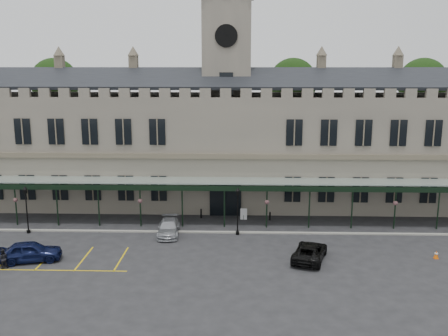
{
  "coord_description": "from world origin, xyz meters",
  "views": [
    {
      "loc": [
        1.35,
        -38.16,
        15.24
      ],
      "look_at": [
        0.0,
        6.0,
        6.0
      ],
      "focal_mm": 40.0,
      "sensor_mm": 36.0,
      "label": 1
    }
  ],
  "objects_px": {
    "station_building": "(227,145)",
    "lamp_post_mid": "(238,207)",
    "car_van": "(310,252)",
    "clock_tower": "(227,84)",
    "traffic_cone": "(436,255)",
    "car_taxi": "(169,228)",
    "lamp_post_left": "(26,205)",
    "sign_board": "(244,214)",
    "car_left_a": "(30,251)",
    "person_b": "(3,259)"
  },
  "relations": [
    {
      "from": "lamp_post_mid",
      "to": "traffic_cone",
      "type": "height_order",
      "value": "lamp_post_mid"
    },
    {
      "from": "sign_board",
      "to": "person_b",
      "type": "relative_size",
      "value": 0.74
    },
    {
      "from": "lamp_post_mid",
      "to": "clock_tower",
      "type": "bearing_deg",
      "value": 96.6
    },
    {
      "from": "clock_tower",
      "to": "traffic_cone",
      "type": "distance_m",
      "value": 26.79
    },
    {
      "from": "station_building",
      "to": "car_van",
      "type": "xyz_separation_m",
      "value": [
        7.0,
        -16.63,
        -5.79
      ]
    },
    {
      "from": "clock_tower",
      "to": "traffic_cone",
      "type": "height_order",
      "value": "clock_tower"
    },
    {
      "from": "car_taxi",
      "to": "car_van",
      "type": "bearing_deg",
      "value": -28.66
    },
    {
      "from": "traffic_cone",
      "to": "car_taxi",
      "type": "height_order",
      "value": "car_taxi"
    },
    {
      "from": "lamp_post_left",
      "to": "car_left_a",
      "type": "distance_m",
      "value": 7.49
    },
    {
      "from": "station_building",
      "to": "sign_board",
      "type": "relative_size",
      "value": 52.34
    },
    {
      "from": "lamp_post_left",
      "to": "car_taxi",
      "type": "xyz_separation_m",
      "value": [
        12.97,
        -0.06,
        -1.96
      ]
    },
    {
      "from": "clock_tower",
      "to": "car_taxi",
      "type": "bearing_deg",
      "value": -114.22
    },
    {
      "from": "clock_tower",
      "to": "car_van",
      "type": "relative_size",
      "value": 5.07
    },
    {
      "from": "car_left_a",
      "to": "person_b",
      "type": "distance_m",
      "value": 2.07
    },
    {
      "from": "clock_tower",
      "to": "car_taxi",
      "type": "xyz_separation_m",
      "value": [
        -5.0,
        -11.11,
        -12.45
      ]
    },
    {
      "from": "lamp_post_mid",
      "to": "car_left_a",
      "type": "bearing_deg",
      "value": -157.35
    },
    {
      "from": "lamp_post_mid",
      "to": "car_taxi",
      "type": "distance_m",
      "value": 6.56
    },
    {
      "from": "lamp_post_mid",
      "to": "car_van",
      "type": "distance_m",
      "value": 8.39
    },
    {
      "from": "lamp_post_left",
      "to": "clock_tower",
      "type": "bearing_deg",
      "value": 31.6
    },
    {
      "from": "lamp_post_left",
      "to": "traffic_cone",
      "type": "xyz_separation_m",
      "value": [
        35.13,
        -5.06,
        -2.31
      ]
    },
    {
      "from": "traffic_cone",
      "to": "car_left_a",
      "type": "bearing_deg",
      "value": -177.2
    },
    {
      "from": "sign_board",
      "to": "car_left_a",
      "type": "bearing_deg",
      "value": -142.14
    },
    {
      "from": "station_building",
      "to": "traffic_cone",
      "type": "height_order",
      "value": "station_building"
    },
    {
      "from": "station_building",
      "to": "traffic_cone",
      "type": "distance_m",
      "value": 24.28
    },
    {
      "from": "car_left_a",
      "to": "person_b",
      "type": "height_order",
      "value": "car_left_a"
    },
    {
      "from": "car_left_a",
      "to": "person_b",
      "type": "bearing_deg",
      "value": 118.93
    },
    {
      "from": "clock_tower",
      "to": "traffic_cone",
      "type": "bearing_deg",
      "value": -43.21
    },
    {
      "from": "lamp_post_left",
      "to": "car_van",
      "type": "relative_size",
      "value": 0.91
    },
    {
      "from": "station_building",
      "to": "lamp_post_mid",
      "type": "distance_m",
      "value": 11.56
    },
    {
      "from": "sign_board",
      "to": "car_left_a",
      "type": "relative_size",
      "value": 0.24
    },
    {
      "from": "person_b",
      "to": "car_van",
      "type": "bearing_deg",
      "value": 163.24
    },
    {
      "from": "station_building",
      "to": "clock_tower",
      "type": "xyz_separation_m",
      "value": [
        0.0,
        0.09,
        6.64
      ]
    },
    {
      "from": "sign_board",
      "to": "person_b",
      "type": "distance_m",
      "value": 22.33
    },
    {
      "from": "lamp_post_mid",
      "to": "traffic_cone",
      "type": "relative_size",
      "value": 6.83
    },
    {
      "from": "station_building",
      "to": "traffic_cone",
      "type": "xyz_separation_m",
      "value": [
        17.16,
        -16.03,
        -6.15
      ]
    },
    {
      "from": "station_building",
      "to": "lamp_post_mid",
      "type": "bearing_deg",
      "value": -83.35
    },
    {
      "from": "car_van",
      "to": "traffic_cone",
      "type": "bearing_deg",
      "value": -158.83
    },
    {
      "from": "station_building",
      "to": "lamp_post_mid",
      "type": "xyz_separation_m",
      "value": [
        1.26,
        -10.82,
        -3.86
      ]
    },
    {
      "from": "car_left_a",
      "to": "station_building",
      "type": "bearing_deg",
      "value": -54.37
    },
    {
      "from": "station_building",
      "to": "car_van",
      "type": "bearing_deg",
      "value": -67.18
    },
    {
      "from": "lamp_post_mid",
      "to": "car_van",
      "type": "xyz_separation_m",
      "value": [
        5.74,
        -5.81,
        -1.93
      ]
    },
    {
      "from": "clock_tower",
      "to": "person_b",
      "type": "relative_size",
      "value": 15.97
    },
    {
      "from": "clock_tower",
      "to": "lamp_post_left",
      "type": "xyz_separation_m",
      "value": [
        -17.97,
        -11.06,
        -10.48
      ]
    },
    {
      "from": "car_left_a",
      "to": "car_van",
      "type": "distance_m",
      "value": 22.02
    },
    {
      "from": "lamp_post_left",
      "to": "car_taxi",
      "type": "distance_m",
      "value": 13.12
    },
    {
      "from": "traffic_cone",
      "to": "station_building",
      "type": "bearing_deg",
      "value": 136.94
    },
    {
      "from": "car_taxi",
      "to": "sign_board",
      "type": "bearing_deg",
      "value": 30.81
    },
    {
      "from": "car_van",
      "to": "lamp_post_left",
      "type": "bearing_deg",
      "value": 5.01
    },
    {
      "from": "car_left_a",
      "to": "car_taxi",
      "type": "xyz_separation_m",
      "value": [
        10.0,
        6.58,
        -0.15
      ]
    },
    {
      "from": "car_van",
      "to": "clock_tower",
      "type": "bearing_deg",
      "value": -49.49
    }
  ]
}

